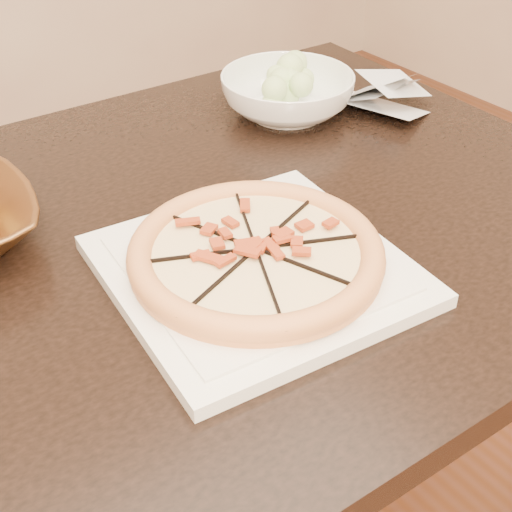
% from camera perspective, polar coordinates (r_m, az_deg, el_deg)
% --- Properties ---
extents(dining_table, '(1.38, 0.92, 0.75)m').
position_cam_1_polar(dining_table, '(0.96, -9.26, -4.50)').
color(dining_table, black).
rests_on(dining_table, floor).
extents(plate, '(0.36, 0.36, 0.02)m').
position_cam_1_polar(plate, '(0.83, 0.00, -1.08)').
color(plate, silver).
rests_on(plate, dining_table).
extents(pizza, '(0.30, 0.30, 0.03)m').
position_cam_1_polar(pizza, '(0.82, -0.00, 0.23)').
color(pizza, '#C27A48').
rests_on(pizza, plate).
extents(salad_bowl, '(0.28, 0.28, 0.07)m').
position_cam_1_polar(salad_bowl, '(1.21, 2.52, 12.76)').
color(salad_bowl, white).
rests_on(salad_bowl, dining_table).
extents(salad, '(0.08, 0.11, 0.04)m').
position_cam_1_polar(salad, '(1.19, 2.51, 15.03)').
color(salad, '#C3D48D').
rests_on(salad, salad_bowl).
extents(cling_film, '(0.16, 0.13, 0.05)m').
position_cam_1_polar(cling_film, '(1.26, 9.94, 12.74)').
color(cling_film, silver).
rests_on(cling_film, dining_table).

